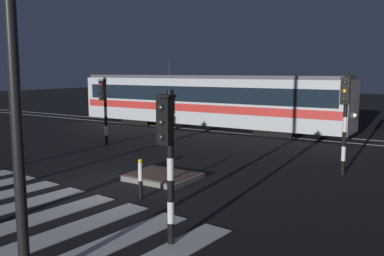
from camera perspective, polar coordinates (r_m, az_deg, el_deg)
ground_plane at (r=13.42m, az=-10.06°, el=-7.38°), size 120.00×120.00×0.00m
rail_near at (r=23.10m, az=9.74°, el=-0.98°), size 80.00×0.12×0.03m
rail_far at (r=24.41m, az=11.05°, el=-0.55°), size 80.00×0.12×0.03m
crosswalk_zebra at (r=11.38m, az=-21.18°, el=-10.50°), size 9.70×4.58×0.02m
traffic_island at (r=13.66m, az=-4.10°, el=-6.63°), size 2.15×1.80×0.18m
traffic_light_corner_far_left at (r=20.01m, az=-11.93°, el=3.65°), size 0.36×0.42×3.18m
traffic_light_corner_far_right at (r=14.62m, az=20.16°, el=2.56°), size 0.36×0.42×3.44m
traffic_light_corner_near_right at (r=8.12m, az=-3.36°, el=-2.30°), size 0.36×0.42×3.12m
tram at (r=25.42m, az=1.73°, el=3.86°), size 17.49×2.58×4.15m
bollard_island_edge at (r=11.59m, az=-7.05°, el=-6.88°), size 0.12×0.12×1.11m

